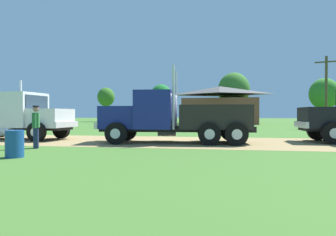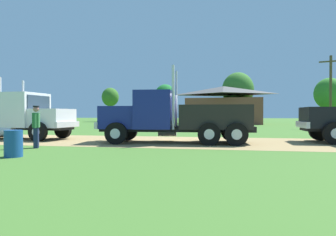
{
  "view_description": "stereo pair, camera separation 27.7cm",
  "coord_description": "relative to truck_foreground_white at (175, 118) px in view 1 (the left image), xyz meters",
  "views": [
    {
      "loc": [
        2.24,
        -15.34,
        1.46
      ],
      "look_at": [
        -0.16,
        -0.82,
        1.27
      ],
      "focal_mm": 30.94,
      "sensor_mm": 36.0,
      "label": 1
    },
    {
      "loc": [
        2.51,
        -15.29,
        1.46
      ],
      "look_at": [
        -0.16,
        -0.82,
        1.27
      ],
      "focal_mm": 30.94,
      "sensor_mm": 36.0,
      "label": 2
    }
  ],
  "objects": [
    {
      "name": "tree_right",
      "position": [
        5.02,
        34.38,
        4.24
      ],
      "size": [
        5.17,
        5.17,
        8.38
      ],
      "color": "#513823",
      "rests_on": "ground_plane"
    },
    {
      "name": "ground_plane",
      "position": [
        -0.16,
        0.62,
        -1.29
      ],
      "size": [
        200.0,
        200.0,
        0.0
      ],
      "primitive_type": "plane",
      "color": "#3E6928"
    },
    {
      "name": "dirt_track",
      "position": [
        -0.16,
        0.62,
        -1.29
      ],
      "size": [
        120.0,
        6.5,
        0.01
      ],
      "primitive_type": "cube",
      "color": "#997F50",
      "rests_on": "ground_plane"
    },
    {
      "name": "steel_barrel",
      "position": [
        -4.64,
        -5.93,
        -0.83
      ],
      "size": [
        0.59,
        0.59,
        0.92
      ],
      "primitive_type": "cylinder",
      "color": "#19478C",
      "rests_on": "ground_plane"
    },
    {
      "name": "tree_mid",
      "position": [
        -8.38,
        40.44,
        3.71
      ],
      "size": [
        4.1,
        4.1,
        7.28
      ],
      "color": "#513823",
      "rests_on": "ground_plane"
    },
    {
      "name": "visitor_walking_mid",
      "position": [
        -5.55,
        -3.39,
        -0.27
      ],
      "size": [
        0.44,
        0.6,
        1.83
      ],
      "color": "#33723F",
      "rests_on": "ground_plane"
    },
    {
      "name": "truck_foreground_white",
      "position": [
        0.0,
        0.0,
        0.0
      ],
      "size": [
        7.95,
        3.15,
        3.83
      ],
      "color": "black",
      "rests_on": "ground_plane"
    },
    {
      "name": "utility_pole_near",
      "position": [
        13.48,
        17.84,
        2.73
      ],
      "size": [
        2.16,
        0.72,
        7.54
      ],
      "color": "#4D4229",
      "rests_on": "ground_plane"
    },
    {
      "name": "tree_far_right",
      "position": [
        17.27,
        29.42,
        3.06
      ],
      "size": [
        4.02,
        4.02,
        6.59
      ],
      "color": "#513823",
      "rests_on": "ground_plane"
    },
    {
      "name": "truck_near_left",
      "position": [
        -8.98,
        0.57,
        -0.03
      ],
      "size": [
        7.95,
        3.04,
        3.58
      ],
      "color": "black",
      "rests_on": "ground_plane"
    },
    {
      "name": "shed_building",
      "position": [
        2.71,
        30.52,
        1.5
      ],
      "size": [
        11.81,
        7.51,
        5.78
      ],
      "color": "brown",
      "rests_on": "ground_plane"
    },
    {
      "name": "tree_left",
      "position": [
        -19.87,
        41.02,
        3.64
      ],
      "size": [
        3.43,
        3.43,
        6.87
      ],
      "color": "#513823",
      "rests_on": "ground_plane"
    }
  ]
}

